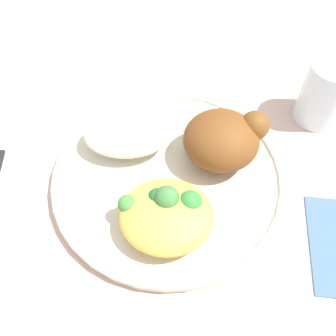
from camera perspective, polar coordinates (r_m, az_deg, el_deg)
The scene contains 8 objects.
ground_plane at distance 0.48m, azimuth 0.00°, elevation -1.84°, with size 2.00×2.00×0.00m, color #D0AD99.
plate at distance 0.48m, azimuth 0.00°, elevation -1.25°, with size 0.29×0.29×0.02m.
roasted_chicken at distance 0.47m, azimuth 8.48°, elevation 4.40°, with size 0.11×0.09×0.06m.
rice_pile at distance 0.49m, azimuth -6.41°, elevation 5.04°, with size 0.11×0.07×0.04m, color white.
mac_cheese_with_broccoli at distance 0.42m, azimuth -0.62°, elevation -6.90°, with size 0.11×0.10×0.05m.
fork at distance 0.55m, azimuth -20.93°, elevation 2.70°, with size 0.02×0.14×0.01m.
knife at distance 0.56m, azimuth -24.05°, elevation 2.56°, with size 0.03×0.19×0.01m.
water_glass at distance 0.56m, azimuth 22.76°, elevation 10.49°, with size 0.07×0.07×0.09m, color silver.
Camera 1 is at (0.01, -0.26, 0.41)m, focal length 40.19 mm.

